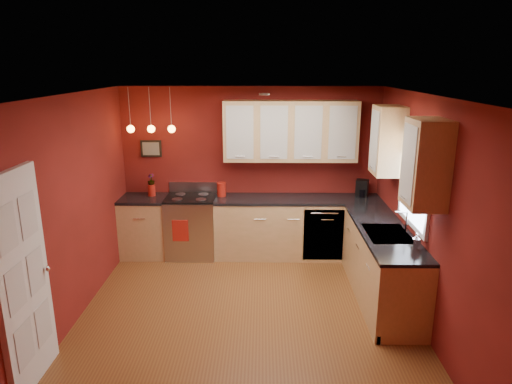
{
  "coord_description": "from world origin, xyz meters",
  "views": [
    {
      "loc": [
        0.18,
        -4.9,
        2.91
      ],
      "look_at": [
        0.1,
        1.0,
        1.26
      ],
      "focal_mm": 32.0,
      "sensor_mm": 36.0,
      "label": 1
    }
  ],
  "objects_px": {
    "sink": "(387,235)",
    "soap_pump": "(416,241)",
    "coffee_maker": "(362,189)",
    "gas_range": "(192,226)",
    "red_canister": "(221,189)"
  },
  "relations": [
    {
      "from": "coffee_maker",
      "to": "soap_pump",
      "type": "bearing_deg",
      "value": -64.5
    },
    {
      "from": "soap_pump",
      "to": "gas_range",
      "type": "bearing_deg",
      "value": 144.75
    },
    {
      "from": "gas_range",
      "to": "coffee_maker",
      "type": "distance_m",
      "value": 2.71
    },
    {
      "from": "red_canister",
      "to": "soap_pump",
      "type": "relative_size",
      "value": 1.16
    },
    {
      "from": "sink",
      "to": "coffee_maker",
      "type": "bearing_deg",
      "value": 89.13
    },
    {
      "from": "sink",
      "to": "red_canister",
      "type": "distance_m",
      "value": 2.68
    },
    {
      "from": "sink",
      "to": "soap_pump",
      "type": "distance_m",
      "value": 0.53
    },
    {
      "from": "red_canister",
      "to": "soap_pump",
      "type": "bearing_deg",
      "value": -41.56
    },
    {
      "from": "sink",
      "to": "coffee_maker",
      "type": "xyz_separation_m",
      "value": [
        0.02,
        1.62,
        0.14
      ]
    },
    {
      "from": "gas_range",
      "to": "soap_pump",
      "type": "height_order",
      "value": "soap_pump"
    },
    {
      "from": "gas_range",
      "to": "sink",
      "type": "distance_m",
      "value": 3.05
    },
    {
      "from": "coffee_maker",
      "to": "soap_pump",
      "type": "height_order",
      "value": "coffee_maker"
    },
    {
      "from": "sink",
      "to": "coffee_maker",
      "type": "height_order",
      "value": "sink"
    },
    {
      "from": "red_canister",
      "to": "sink",
      "type": "bearing_deg",
      "value": -36.44
    },
    {
      "from": "coffee_maker",
      "to": "soap_pump",
      "type": "relative_size",
      "value": 1.4
    }
  ]
}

